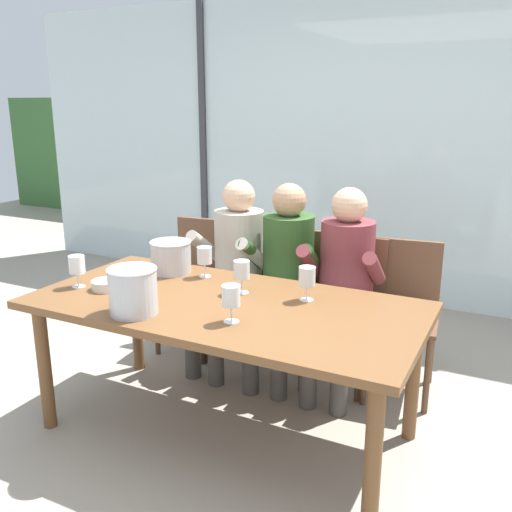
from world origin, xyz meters
TOP-DOWN VIEW (x-y plane):
  - ground at (0.00, 1.00)m, footprint 14.00×14.00m
  - window_glass_panel at (0.00, 2.44)m, footprint 7.15×0.03m
  - window_mullion_left at (-1.61, 2.42)m, footprint 0.06×0.06m
  - hillside_vineyard at (0.00, 5.57)m, footprint 13.15×2.40m
  - dining_table at (0.00, 0.00)m, footprint 1.95×0.96m
  - chair_near_curtain at (-0.73, 0.91)m, footprint 0.48×0.48m
  - chair_left_of_center at (-0.36, 0.91)m, footprint 0.45×0.45m
  - chair_center at (-0.04, 0.88)m, footprint 0.50×0.50m
  - chair_right_of_center at (0.37, 0.87)m, footprint 0.46×0.46m
  - chair_near_window_right at (0.69, 0.92)m, footprint 0.49×0.49m
  - person_beige_jumper at (-0.37, 0.75)m, footprint 0.49×0.63m
  - person_olive_shirt at (-0.01, 0.75)m, footprint 0.48×0.63m
  - person_maroon_top at (0.37, 0.75)m, footprint 0.47×0.62m
  - ice_bucket_primary at (-0.30, -0.33)m, footprint 0.23×0.23m
  - ice_bucket_secondary at (-0.53, 0.30)m, footprint 0.24×0.24m
  - tasting_bowl at (-0.65, -0.11)m, footprint 0.15×0.15m
  - wine_glass_by_left_taster at (-0.82, -0.15)m, footprint 0.08×0.08m
  - wine_glass_near_bucket at (0.02, 0.16)m, footprint 0.08×0.08m
  - wine_glass_center_pour at (-0.31, 0.31)m, footprint 0.08×0.08m
  - wine_glass_by_right_taster at (0.36, 0.20)m, footprint 0.08×0.08m
  - wine_glass_spare_empty at (0.16, -0.22)m, footprint 0.08×0.08m

SIDE VIEW (x-z plane):
  - ground at x=0.00m, z-range 0.00..0.00m
  - chair_near_curtain at x=-0.73m, z-range 0.08..0.98m
  - chair_left_of_center at x=-0.36m, z-range 0.08..0.98m
  - chair_center at x=-0.04m, z-range 0.08..0.98m
  - chair_right_of_center at x=0.37m, z-range 0.08..0.98m
  - chair_near_window_right at x=0.69m, z-range 0.08..0.98m
  - dining_table at x=0.00m, z-range 0.29..1.02m
  - person_beige_jumper at x=-0.37m, z-range 0.09..1.31m
  - person_olive_shirt at x=-0.01m, z-range 0.09..1.31m
  - person_maroon_top at x=0.37m, z-range 0.09..1.31m
  - tasting_bowl at x=-0.65m, z-range 0.73..0.78m
  - ice_bucket_secondary at x=-0.53m, z-range 0.73..0.92m
  - ice_bucket_primary at x=-0.30m, z-range 0.73..0.96m
  - wine_glass_by_left_taster at x=-0.82m, z-range 0.76..0.94m
  - wine_glass_near_bucket at x=0.02m, z-range 0.76..0.94m
  - wine_glass_center_pour at x=-0.31m, z-range 0.76..0.94m
  - wine_glass_by_right_taster at x=0.36m, z-range 0.76..0.94m
  - wine_glass_spare_empty at x=0.16m, z-range 0.76..0.94m
  - hillside_vineyard at x=0.00m, z-range 0.00..1.77m
  - window_glass_panel at x=0.00m, z-range 0.00..2.60m
  - window_mullion_left at x=-1.61m, z-range 0.00..2.60m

